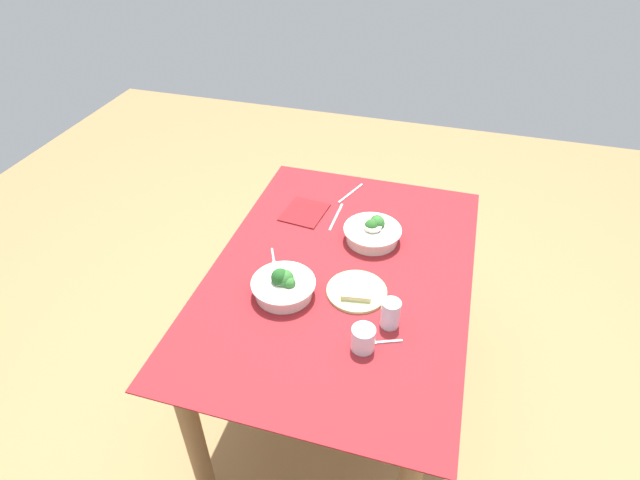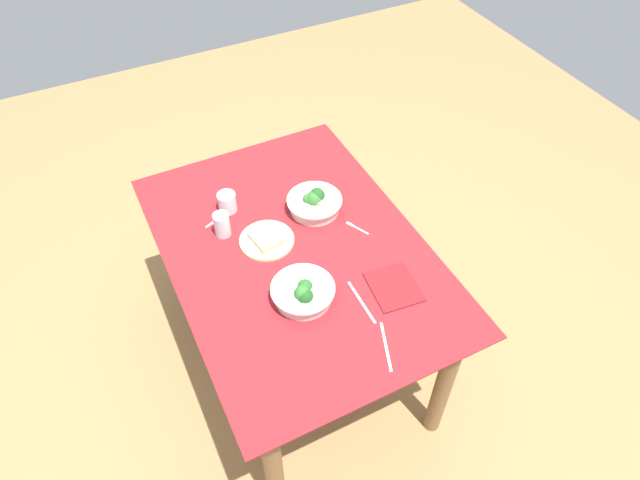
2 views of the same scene
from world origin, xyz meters
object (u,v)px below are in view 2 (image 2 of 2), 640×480
object	(u,v)px
napkin_folded_upper	(394,287)
water_glass_center	(227,202)
broccoli_bowl_far	(303,293)
table_knife_right	(361,302)
broccoli_bowl_near	(315,203)
fork_by_far_bowl	(218,219)
table_knife_left	(386,347)
water_glass_side	(222,225)
fork_by_near_bowl	(356,228)
bread_side_plate	(267,239)

from	to	relation	value
napkin_folded_upper	water_glass_center	bearing A→B (deg)	31.32
broccoli_bowl_far	napkin_folded_upper	distance (m)	0.34
broccoli_bowl_far	table_knife_right	distance (m)	0.21
broccoli_bowl_near	napkin_folded_upper	size ratio (longest dim) A/B	1.18
water_glass_center	fork_by_far_bowl	xyz separation A→B (m)	(-0.04, 0.06, -0.04)
table_knife_left	napkin_folded_upper	bearing A→B (deg)	-16.77
water_glass_side	fork_by_far_bowl	world-z (taller)	water_glass_side
water_glass_center	napkin_folded_upper	bearing A→B (deg)	-148.68
fork_by_far_bowl	fork_by_near_bowl	size ratio (longest dim) A/B	1.08
fork_by_far_bowl	water_glass_center	bearing A→B (deg)	9.88
broccoli_bowl_far	table_knife_left	size ratio (longest dim) A/B	1.21
bread_side_plate	table_knife_right	bearing A→B (deg)	-156.32
broccoli_bowl_near	bread_side_plate	world-z (taller)	broccoli_bowl_near
broccoli_bowl_far	table_knife_right	world-z (taller)	broccoli_bowl_far
table_knife_left	table_knife_right	distance (m)	0.20
water_glass_center	table_knife_left	bearing A→B (deg)	-164.24
broccoli_bowl_far	bread_side_plate	bearing A→B (deg)	1.44
water_glass_center	table_knife_right	bearing A→B (deg)	-158.61
fork_by_near_bowl	table_knife_left	bearing A→B (deg)	135.29
bread_side_plate	fork_by_far_bowl	size ratio (longest dim) A/B	1.98
water_glass_side	fork_by_near_bowl	world-z (taller)	water_glass_side
broccoli_bowl_near	fork_by_near_bowl	xyz separation A→B (m)	(-0.17, -0.10, -0.04)
water_glass_side	table_knife_left	size ratio (longest dim) A/B	0.53
broccoli_bowl_far	broccoli_bowl_near	bearing A→B (deg)	-31.15
broccoli_bowl_far	water_glass_center	distance (m)	0.56
napkin_folded_upper	bread_side_plate	bearing A→B (deg)	37.94
table_knife_right	fork_by_far_bowl	bearing A→B (deg)	28.17
broccoli_bowl_far	fork_by_far_bowl	world-z (taller)	broccoli_bowl_far
bread_side_plate	fork_by_near_bowl	size ratio (longest dim) A/B	2.15
fork_by_near_bowl	napkin_folded_upper	bearing A→B (deg)	149.96
water_glass_center	water_glass_side	size ratio (longest dim) A/B	0.82
broccoli_bowl_near	napkin_folded_upper	world-z (taller)	broccoli_bowl_near
water_glass_center	napkin_folded_upper	size ratio (longest dim) A/B	0.43
bread_side_plate	napkin_folded_upper	size ratio (longest dim) A/B	1.12
broccoli_bowl_near	table_knife_right	distance (m)	0.51
broccoli_bowl_far	napkin_folded_upper	size ratio (longest dim) A/B	1.20
broccoli_bowl_near	fork_by_near_bowl	bearing A→B (deg)	-149.01
water_glass_center	napkin_folded_upper	distance (m)	0.77
broccoli_bowl_far	broccoli_bowl_near	size ratio (longest dim) A/B	1.02
fork_by_near_bowl	broccoli_bowl_far	bearing A→B (deg)	97.29
broccoli_bowl_near	water_glass_center	world-z (taller)	broccoli_bowl_near
water_glass_side	napkin_folded_upper	size ratio (longest dim) A/B	0.53
water_glass_center	table_knife_left	size ratio (longest dim) A/B	0.44
broccoli_bowl_near	fork_by_near_bowl	distance (m)	0.20
broccoli_bowl_far	water_glass_side	bearing A→B (deg)	18.54
water_glass_center	fork_by_far_bowl	world-z (taller)	water_glass_center
table_knife_left	water_glass_side	bearing A→B (deg)	43.29
broccoli_bowl_near	table_knife_left	bearing A→B (deg)	173.72
broccoli_bowl_far	table_knife_left	bearing A→B (deg)	-152.11
bread_side_plate	table_knife_left	bearing A→B (deg)	-164.76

